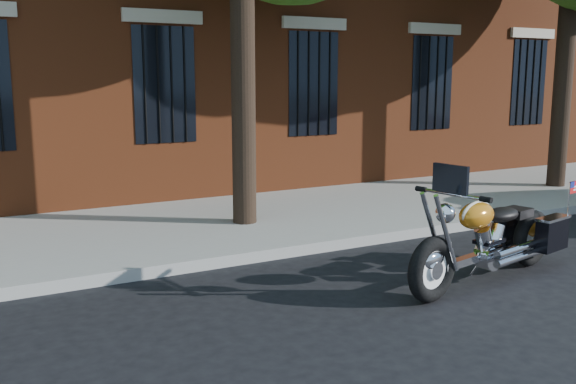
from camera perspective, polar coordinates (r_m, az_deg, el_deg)
ground at (r=7.20m, az=2.35°, el=-8.81°), size 120.00×120.00×0.00m
curb at (r=8.33m, az=-2.56°, el=-5.60°), size 40.00×0.16×0.15m
sidewalk at (r=10.00m, az=-7.33°, el=-2.98°), size 40.00×3.60×0.15m
motorcycle at (r=7.80m, az=17.84°, el=-4.07°), size 2.87×1.17×1.44m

